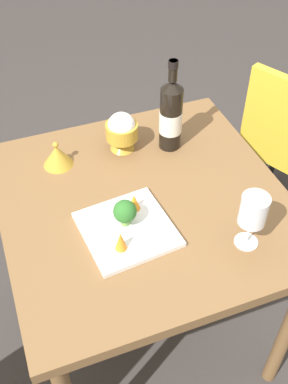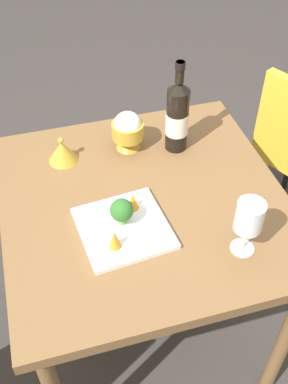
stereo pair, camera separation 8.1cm
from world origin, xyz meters
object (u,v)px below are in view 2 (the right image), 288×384
(wine_bottle, at_px, (177,116))
(carrot_garnish_right, at_px, (133,201))
(wine_glass, at_px, (249,218))
(broccoli_floret, at_px, (122,211))
(serving_plate, at_px, (124,228))
(carrot_garnish_left, at_px, (115,239))
(rice_bowl, at_px, (128,130))
(rice_bowl_lid, at_px, (62,151))

(wine_bottle, relative_size, carrot_garnish_right, 5.89)
(wine_glass, bearing_deg, broccoli_floret, 60.07)
(serving_plate, bearing_deg, carrot_garnish_right, -34.70)
(carrot_garnish_left, height_order, carrot_garnish_right, carrot_garnish_left)
(carrot_garnish_right, bearing_deg, rice_bowl, -11.98)
(rice_bowl_lid, bearing_deg, wine_glass, -140.83)
(serving_plate, bearing_deg, rice_bowl, -16.56)
(wine_glass, bearing_deg, carrot_garnish_right, 49.16)
(rice_bowl_lid, xyz_separation_m, carrot_garnish_left, (-0.42, -0.08, 0.01))
(wine_bottle, distance_m, rice_bowl, 0.17)
(broccoli_floret, distance_m, carrot_garnish_left, 0.09)
(broccoli_floret, xyz_separation_m, carrot_garnish_right, (0.05, -0.04, -0.02))
(wine_glass, distance_m, serving_plate, 0.36)
(serving_plate, height_order, broccoli_floret, broccoli_floret)
(rice_bowl, bearing_deg, wine_glass, -159.71)
(carrot_garnish_left, bearing_deg, carrot_garnish_right, -33.18)
(serving_plate, distance_m, broccoli_floret, 0.06)
(wine_glass, relative_size, serving_plate, 0.66)
(wine_glass, bearing_deg, rice_bowl_lid, 39.17)
(rice_bowl_lid, bearing_deg, wine_bottle, -95.57)
(serving_plate, xyz_separation_m, carrot_garnish_left, (-0.07, 0.04, 0.04))
(wine_bottle, distance_m, carrot_garnish_left, 0.50)
(rice_bowl_lid, xyz_separation_m, carrot_garnish_right, (-0.29, -0.16, 0.01))
(broccoli_floret, bearing_deg, rice_bowl, -17.26)
(wine_bottle, relative_size, carrot_garnish_left, 5.27)
(rice_bowl, xyz_separation_m, carrot_garnish_right, (-0.30, 0.06, -0.03))
(wine_glass, xyz_separation_m, serving_plate, (0.16, 0.30, -0.12))
(wine_glass, distance_m, rice_bowl_lid, 0.67)
(wine_bottle, relative_size, broccoli_floret, 3.82)
(rice_bowl, relative_size, rice_bowl_lid, 1.42)
(serving_plate, relative_size, carrot_garnish_right, 4.91)
(broccoli_floret, xyz_separation_m, carrot_garnish_left, (-0.08, 0.04, -0.02))
(carrot_garnish_left, relative_size, carrot_garnish_right, 1.12)
(rice_bowl_lid, bearing_deg, serving_plate, -161.70)
(wine_glass, height_order, broccoli_floret, wine_glass)
(rice_bowl_lid, height_order, carrot_garnish_left, rice_bowl_lid)
(rice_bowl, relative_size, carrot_garnish_right, 2.55)
(rice_bowl, bearing_deg, broccoli_floret, 162.74)
(carrot_garnish_right, bearing_deg, broccoli_floret, 137.33)
(wine_bottle, bearing_deg, serving_plate, 140.25)
(wine_bottle, bearing_deg, rice_bowl, 74.50)
(wine_bottle, xyz_separation_m, wine_glass, (-0.48, -0.03, -0.00))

